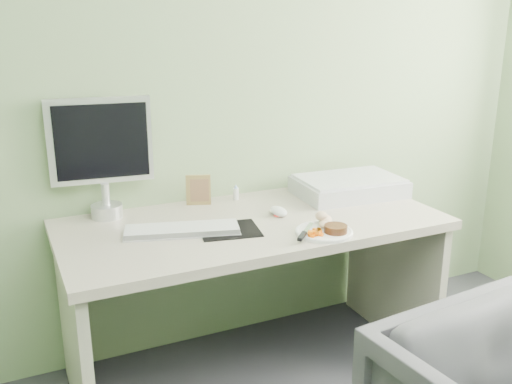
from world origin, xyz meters
name	(u,v)px	position (x,y,z in m)	size (l,w,h in m)	color
wall_back	(218,64)	(0.00, 2.00, 1.35)	(3.50, 3.50, 0.00)	gray
desk	(253,260)	(0.00, 1.62, 0.55)	(1.60, 0.75, 0.73)	#BAB09C
plate	(324,232)	(0.19, 1.36, 0.74)	(0.23, 0.23, 0.01)	white
steak	(336,229)	(0.22, 1.33, 0.76)	(0.09, 0.09, 0.03)	black
potato_pile	(325,219)	(0.22, 1.41, 0.77)	(0.10, 0.07, 0.05)	tan
carrot_heap	(314,231)	(0.13, 1.34, 0.76)	(0.05, 0.05, 0.04)	#FF6E05
steak_knife	(304,233)	(0.09, 1.34, 0.75)	(0.15, 0.16, 0.01)	silver
mousepad	(229,230)	(-0.14, 1.55, 0.73)	(0.24, 0.21, 0.00)	black
keyboard	(182,229)	(-0.32, 1.60, 0.75)	(0.45, 0.13, 0.02)	white
computer_mouse	(279,211)	(0.13, 1.63, 0.75)	(0.06, 0.11, 0.04)	white
photo_frame	(198,190)	(-0.14, 1.92, 0.80)	(0.11, 0.01, 0.14)	olive
eyedrop_bottle	(236,193)	(0.05, 1.92, 0.76)	(0.03, 0.03, 0.07)	white
scanner	(349,187)	(0.57, 1.76, 0.77)	(0.49, 0.33, 0.08)	silver
monitor	(101,151)	(-0.55, 1.94, 1.02)	(0.42, 0.13, 0.51)	silver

